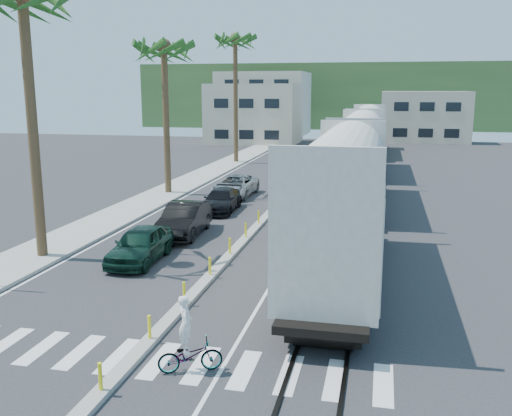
{
  "coord_description": "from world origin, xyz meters",
  "views": [
    {
      "loc": [
        6.42,
        -15.51,
        7.29
      ],
      "look_at": [
        0.91,
        9.23,
        2.0
      ],
      "focal_mm": 40.0,
      "sensor_mm": 36.0,
      "label": 1
    }
  ],
  "objects": [
    {
      "name": "car_second",
      "position": [
        -3.24,
        11.17,
        0.83
      ],
      "size": [
        2.28,
        5.2,
        1.65
      ],
      "primitive_type": "imported",
      "rotation": [
        0.0,
        0.0,
        0.05
      ],
      "color": "black",
      "rests_on": "ground"
    },
    {
      "name": "buildings",
      "position": [
        -6.41,
        71.66,
        4.36
      ],
      "size": [
        38.0,
        27.0,
        10.0
      ],
      "color": "#C2B19A",
      "rests_on": "ground"
    },
    {
      "name": "cyclist",
      "position": [
        1.7,
        -2.38,
        0.65
      ],
      "size": [
        1.85,
        2.14,
        2.1
      ],
      "rotation": [
        0.0,
        0.0,
        1.99
      ],
      "color": "#9EA0A5",
      "rests_on": "ground"
    },
    {
      "name": "car_rear",
      "position": [
        -3.46,
        22.23,
        0.73
      ],
      "size": [
        2.69,
        5.36,
        1.45
      ],
      "primitive_type": "imported",
      "rotation": [
        0.0,
        0.0,
        -0.03
      ],
      "color": "#A9ABAE",
      "rests_on": "ground"
    },
    {
      "name": "sidewalk",
      "position": [
        -8.5,
        25.0,
        0.07
      ],
      "size": [
        3.0,
        90.0,
        0.15
      ],
      "primitive_type": "cube",
      "color": "gray",
      "rests_on": "ground"
    },
    {
      "name": "median",
      "position": [
        0.0,
        19.96,
        0.09
      ],
      "size": [
        0.45,
        60.0,
        0.85
      ],
      "color": "gray",
      "rests_on": "ground"
    },
    {
      "name": "car_lead",
      "position": [
        -3.56,
        6.43,
        0.76
      ],
      "size": [
        2.06,
        4.59,
        1.53
      ],
      "primitive_type": "imported",
      "rotation": [
        0.0,
        0.0,
        0.03
      ],
      "color": "black",
      "rests_on": "ground"
    },
    {
      "name": "hillside",
      "position": [
        0.0,
        100.0,
        6.0
      ],
      "size": [
        80.0,
        20.0,
        12.0
      ],
      "primitive_type": "cube",
      "color": "#385628",
      "rests_on": "ground"
    },
    {
      "name": "ground",
      "position": [
        0.0,
        0.0,
        0.0
      ],
      "size": [
        140.0,
        140.0,
        0.0
      ],
      "primitive_type": "plane",
      "color": "#28282B",
      "rests_on": "ground"
    },
    {
      "name": "car_third",
      "position": [
        -3.03,
        17.19,
        0.68
      ],
      "size": [
        2.2,
        4.79,
        1.35
      ],
      "primitive_type": "imported",
      "rotation": [
        0.0,
        0.0,
        0.03
      ],
      "color": "black",
      "rests_on": "ground"
    },
    {
      "name": "freight_train",
      "position": [
        5.0,
        26.35,
        2.91
      ],
      "size": [
        3.0,
        60.94,
        5.85
      ],
      "color": "#B8B6A9",
      "rests_on": "ground"
    },
    {
      "name": "palm_trees",
      "position": [
        -8.1,
        22.7,
        10.81
      ],
      "size": [
        3.5,
        37.2,
        13.75
      ],
      "color": "brown",
      "rests_on": "ground"
    },
    {
      "name": "rails",
      "position": [
        5.0,
        28.0,
        0.03
      ],
      "size": [
        1.56,
        100.0,
        0.06
      ],
      "color": "black",
      "rests_on": "ground"
    },
    {
      "name": "lane_markings",
      "position": [
        -2.15,
        25.0,
        0.0
      ],
      "size": [
        9.42,
        90.0,
        0.01
      ],
      "color": "silver",
      "rests_on": "ground"
    },
    {
      "name": "crosswalk",
      "position": [
        0.0,
        -2.0,
        0.01
      ],
      "size": [
        14.0,
        2.2,
        0.01
      ],
      "primitive_type": "cube",
      "color": "silver",
      "rests_on": "ground"
    }
  ]
}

